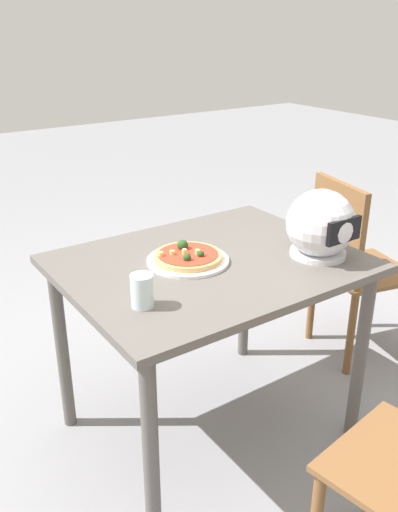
{
  "coord_description": "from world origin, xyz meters",
  "views": [
    {
      "loc": [
        1.05,
        1.46,
        1.56
      ],
      "look_at": [
        0.04,
        -0.02,
        0.78
      ],
      "focal_mm": 38.17,
      "sensor_mm": 36.0,
      "label": 1
    }
  ],
  "objects": [
    {
      "name": "pizza",
      "position": [
        0.07,
        -0.03,
        0.79
      ],
      "size": [
        0.25,
        0.25,
        0.05
      ],
      "color": "tan",
      "rests_on": "pizza_plate"
    },
    {
      "name": "drinking_glass",
      "position": [
        0.37,
        0.16,
        0.81
      ],
      "size": [
        0.07,
        0.07,
        0.1
      ],
      "primitive_type": "cylinder",
      "color": "silver",
      "rests_on": "dining_table"
    },
    {
      "name": "pizza_plate",
      "position": [
        0.07,
        -0.03,
        0.77
      ],
      "size": [
        0.29,
        0.29,
        0.01
      ],
      "primitive_type": "cylinder",
      "color": "white",
      "rests_on": "dining_table"
    },
    {
      "name": "motorcycle_helmet",
      "position": [
        -0.35,
        0.19,
        0.88
      ],
      "size": [
        0.25,
        0.25,
        0.25
      ],
      "color": "silver",
      "rests_on": "dining_table"
    },
    {
      "name": "dining_table",
      "position": [
        0.0,
        0.0,
        0.66
      ],
      "size": [
        1.05,
        0.83,
        0.76
      ],
      "color": "#5B5651",
      "rests_on": "ground"
    },
    {
      "name": "ground_plane",
      "position": [
        0.0,
        0.0,
        0.0
      ],
      "size": [
        14.0,
        14.0,
        0.0
      ],
      "primitive_type": "plane",
      "color": "gray"
    },
    {
      "name": "chair_side",
      "position": [
        -0.89,
        -0.09,
        0.51
      ],
      "size": [
        0.48,
        0.48,
        0.9
      ],
      "color": "brown",
      "rests_on": "ground"
    }
  ]
}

